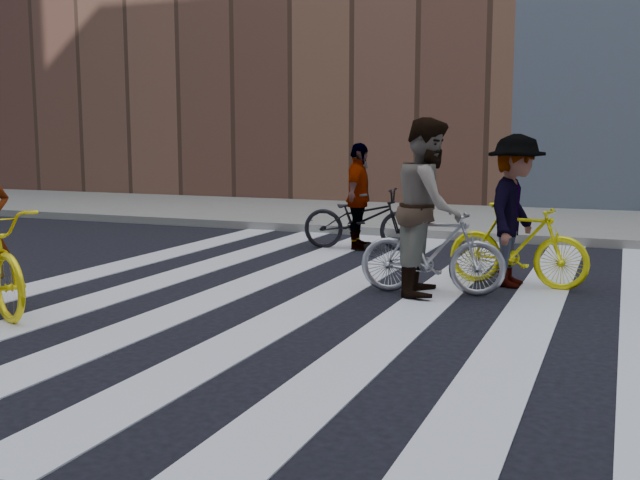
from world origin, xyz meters
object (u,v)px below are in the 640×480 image
Objects in this scene: bike_silver_mid at (432,251)px; rider_rear at (359,197)px; bike_yellow_right at (518,245)px; rider_mid at (429,207)px; bike_dark_rear at (361,219)px; rider_right at (515,211)px.

rider_rear reaches higher than bike_silver_mid.
bike_yellow_right reaches higher than bike_silver_mid.
bike_silver_mid is 0.50m from rider_mid.
bike_silver_mid is at bearing -97.23° from rider_mid.
rider_mid is (1.77, -2.84, 0.50)m from bike_dark_rear.
bike_silver_mid is 0.88× the size of bike_dark_rear.
rider_rear is at bearing 26.11° from bike_silver_mid.
bike_silver_mid is at bearing 140.28° from bike_yellow_right.
bike_yellow_right is at bearing -53.06° from bike_silver_mid.
rider_rear is (-1.82, 2.84, -0.15)m from rider_mid.
rider_rear is at bearing 25.40° from rider_mid.
bike_dark_rear is (-1.82, 2.84, -0.00)m from bike_silver_mid.
rider_mid reaches higher than bike_yellow_right.
rider_right reaches higher than rider_rear.
bike_yellow_right is at bearing -83.89° from rider_right.
bike_silver_mid is 3.42m from rider_rear.
rider_right is (0.77, 0.80, 0.41)m from bike_silver_mid.
bike_dark_rear is 3.38m from rider_mid.
bike_dark_rear is 1.03× the size of rider_right.
rider_mid is at bearing 140.28° from rider_right.
bike_dark_rear is at bearing -97.11° from rider_rear.
rider_rear reaches higher than bike_dark_rear.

